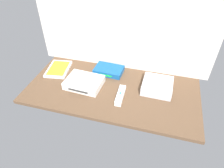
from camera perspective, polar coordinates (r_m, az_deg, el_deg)
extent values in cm
cube|color=brown|center=(118.63, 0.00, -1.87)|extent=(100.00, 48.00, 2.00)
cube|color=silver|center=(121.90, 3.24, 17.51)|extent=(110.00, 1.20, 64.00)
cube|color=white|center=(120.58, -7.92, 0.46)|extent=(21.93, 17.24, 4.40)
cube|color=#2D2D2D|center=(115.11, -9.65, -1.96)|extent=(12.01, 1.33, 0.80)
cube|color=silver|center=(119.37, 12.74, -0.53)|extent=(17.36, 17.36, 5.00)
cube|color=silver|center=(117.74, 12.92, 0.46)|extent=(16.67, 16.67, 0.30)
cube|color=white|center=(137.88, -14.94, 4.16)|extent=(16.33, 20.84, 1.40)
cube|color=gold|center=(137.45, -14.99, 4.42)|extent=(13.50, 17.84, 0.16)
cube|color=#145193|center=(130.50, -0.90, 3.99)|extent=(18.60, 12.92, 3.40)
cube|color=#19D833|center=(125.79, -1.83, 2.44)|extent=(8.01, 0.81, 0.60)
cube|color=white|center=(111.90, 2.40, -3.23)|extent=(4.12, 14.92, 3.00)
cylinder|color=#387FDB|center=(110.76, 2.43, -2.58)|extent=(1.40, 1.40, 0.40)
cube|color=white|center=(119.37, -8.51, 1.88)|extent=(14.92, 8.98, 2.00)
cylinder|color=#99999E|center=(119.93, -10.37, 2.56)|extent=(2.13, 2.13, 0.40)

